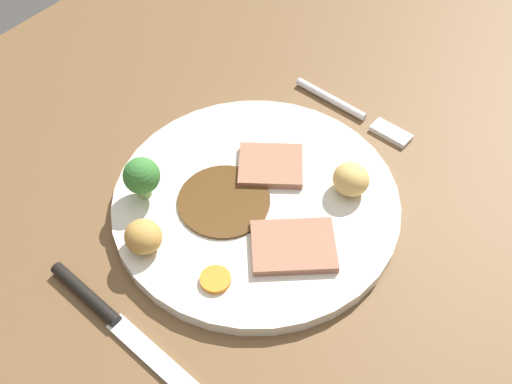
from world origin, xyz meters
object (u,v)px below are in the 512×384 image
Objects in this scene: broccoli_floret at (142,176)px; knife at (110,317)px; roast_potato_left at (143,237)px; carrot_coin_front at (215,280)px; roast_potato_right at (351,179)px; fork at (355,112)px; meat_slice_under at (269,165)px; dinner_plate at (256,203)px; meat_slice_main at (293,246)px.

knife is (11.31, 6.83, -3.66)cm from broccoli_floret.
carrot_coin_front is (-1.25, 7.61, -1.24)cm from roast_potato_left.
fork is at bearing -149.93° from roast_potato_right.
dinner_plate is at bearing 20.42° from meat_slice_under.
roast_potato_right reaches higher than fork.
meat_slice_under is 1.80× the size of roast_potato_left.
knife is at bearing 31.11° from broccoli_floret.
carrot_coin_front reaches higher than fork.
fork is at bearing 158.88° from broccoli_floret.
broccoli_floret is at bearing -49.36° from roast_potato_right.
meat_slice_under is at bearing 168.94° from roast_potato_left.
roast_potato_left is 7.81cm from carrot_coin_front.
carrot_coin_front is at bearing 75.31° from broccoli_floret.
dinner_plate is at bearing 126.17° from broccoli_floret.
meat_slice_under is at bearing -161.22° from carrot_coin_front.
meat_slice_main is 0.51× the size of fork.
fork is at bearing 178.84° from dinner_plate.
meat_slice_under is 13.12cm from broccoli_floret.
fork is at bearing -174.11° from carrot_coin_front.
meat_slice_under is 0.35× the size of knife.
broccoli_floret is (6.51, -8.91, 3.41)cm from dinner_plate.
broccoli_floret is at bearing -34.88° from meat_slice_under.
dinner_plate is at bearing 157.82° from roast_potato_left.
carrot_coin_front is at bearing 18.07° from dinner_plate.
carrot_coin_front is (16.43, -3.40, -1.36)cm from roast_potato_right.
meat_slice_main is at bearing 63.23° from knife.
roast_potato_right is 0.80× the size of broccoli_floret.
roast_potato_left is 7.69cm from knife.
carrot_coin_front reaches higher than dinner_plate.
dinner_plate is at bearing -161.93° from carrot_coin_front.
roast_potato_right is at bearing 130.64° from broccoli_floret.
dinner_plate is at bearing -89.61° from fork.
meat_slice_main and meat_slice_under have the same top height.
broccoli_floret reaches higher than knife.
roast_potato_right is 0.24× the size of fork.
meat_slice_under is 14.53cm from carrot_coin_front.
broccoli_floret is 0.30× the size of fork.
knife is at bearing -32.73° from carrot_coin_front.
roast_potato_left is 0.20× the size of knife.
roast_potato_left is (8.45, -10.92, 1.09)cm from meat_slice_main.
meat_slice_main is 2.14× the size of roast_potato_left.
meat_slice_main is at bearing 69.04° from dinner_plate.
meat_slice_under is 1.77× the size of roast_potato_right.
broccoli_floret reaches higher than meat_slice_main.
fork is at bearing -162.96° from meat_slice_main.
meat_slice_main is 10.34cm from meat_slice_under.
roast_potato_left is at bearing 111.35° from knife.
roast_potato_right is at bearing 135.88° from dinner_plate.
broccoli_floret reaches higher than fork.
dinner_plate is 10.22cm from carrot_coin_front.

